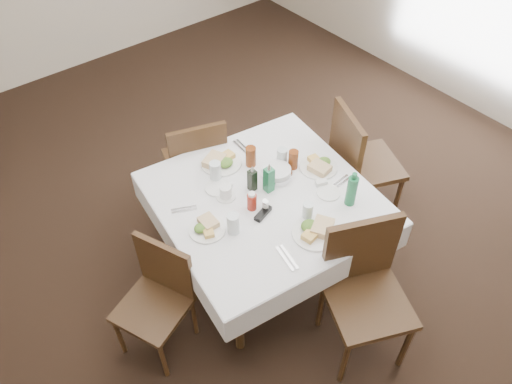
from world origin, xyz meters
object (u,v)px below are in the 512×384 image
at_px(dining_table, 265,204).
at_px(chair_north, 197,161).
at_px(chair_west, 159,292).
at_px(water_w, 233,224).
at_px(ketchup_bottle, 252,201).
at_px(water_n, 215,171).
at_px(water_e, 282,157).
at_px(water_s, 308,211).
at_px(bread_basket, 277,173).
at_px(chair_east, 357,158).
at_px(green_bottle, 352,190).
at_px(coffee_mug, 226,192).
at_px(oil_cruet_green, 269,179).
at_px(oil_cruet_dark, 252,179).
at_px(chair_south, 364,282).

height_order(dining_table, chair_north, chair_north).
height_order(chair_west, water_w, water_w).
bearing_deg(water_w, ketchup_bottle, 21.24).
distance_m(dining_table, water_n, 0.41).
height_order(water_e, water_w, water_w).
bearing_deg(water_s, water_w, 154.86).
height_order(water_e, bread_basket, water_e).
bearing_deg(chair_west, chair_east, 0.74).
height_order(water_s, green_bottle, green_bottle).
xyz_separation_m(chair_east, coffee_mug, (-1.15, 0.17, 0.22)).
relative_size(water_s, coffee_mug, 0.89).
relative_size(ketchup_bottle, coffee_mug, 0.98).
height_order(dining_table, water_e, water_e).
relative_size(chair_east, water_e, 7.38).
relative_size(water_w, ketchup_bottle, 1.06).
relative_size(chair_west, coffee_mug, 6.01).
xyz_separation_m(dining_table, bread_basket, (0.19, 0.10, 0.11)).
bearing_deg(water_e, ketchup_bottle, -154.95).
height_order(water_n, water_w, same).
distance_m(chair_east, water_s, 0.94).
distance_m(chair_north, oil_cruet_green, 0.85).
height_order(water_s, oil_cruet_dark, oil_cruet_dark).
distance_m(dining_table, oil_cruet_dark, 0.20).
height_order(chair_south, oil_cruet_dark, chair_south).
bearing_deg(coffee_mug, chair_south, -72.16).
bearing_deg(chair_north, chair_south, -84.86).
height_order(dining_table, bread_basket, bread_basket).
bearing_deg(water_n, green_bottle, -53.10).
bearing_deg(green_bottle, ketchup_bottle, 145.38).
distance_m(chair_west, coffee_mug, 0.78).
relative_size(chair_north, ketchup_bottle, 6.77).
relative_size(water_e, green_bottle, 0.52).
bearing_deg(chair_east, bread_basket, 171.63).
bearing_deg(chair_south, oil_cruet_green, 93.51).
bearing_deg(coffee_mug, water_w, -117.71).
relative_size(water_s, water_w, 0.86).
distance_m(dining_table, chair_east, 0.95).
bearing_deg(water_s, chair_east, 20.14).
height_order(oil_cruet_dark, green_bottle, green_bottle).
height_order(chair_south, chair_west, chair_south).
distance_m(water_w, coffee_mug, 0.31).
bearing_deg(water_s, chair_west, 163.78).
bearing_deg(green_bottle, chair_north, 109.88).
height_order(water_s, water_w, water_w).
distance_m(chair_east, water_n, 1.18).
relative_size(oil_cruet_dark, green_bottle, 0.80).
bearing_deg(dining_table, chair_south, -82.24).
bearing_deg(coffee_mug, water_s, -58.30).
bearing_deg(green_bottle, chair_east, 36.17).
distance_m(water_e, green_bottle, 0.59).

